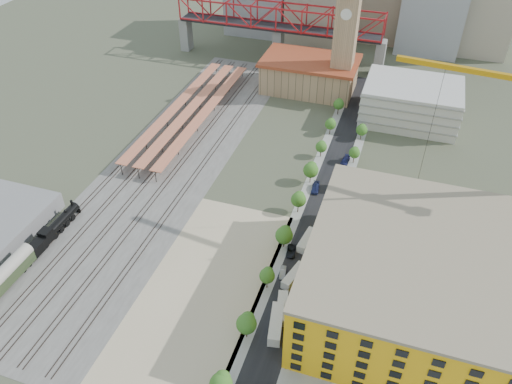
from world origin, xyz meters
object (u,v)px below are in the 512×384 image
(construction_building, at_px, (408,277))
(coach, at_px, (4,277))
(locomotive, at_px, (55,229))
(site_trailer_c, at_px, (294,276))
(site_trailer_a, at_px, (276,324))
(site_trailer_b, at_px, (282,308))
(site_trailer_d, at_px, (307,240))
(clock_tower, at_px, (347,25))

(construction_building, distance_m, coach, 95.44)
(locomotive, relative_size, site_trailer_c, 2.62)
(site_trailer_a, bearing_deg, site_trailer_b, 79.79)
(locomotive, xyz_separation_m, site_trailer_d, (66.00, 18.08, -0.93))
(construction_building, bearing_deg, site_trailer_b, -157.28)
(construction_building, relative_size, site_trailer_b, 5.74)
(site_trailer_a, distance_m, site_trailer_b, 4.83)
(site_trailer_a, xyz_separation_m, site_trailer_c, (0.00, 15.38, -0.23))
(site_trailer_b, bearing_deg, locomotive, 163.26)
(construction_building, bearing_deg, site_trailer_d, 153.38)
(locomotive, distance_m, site_trailer_c, 66.17)
(site_trailer_d, bearing_deg, site_trailer_a, -81.41)
(construction_building, bearing_deg, clock_tower, 108.78)
(coach, bearing_deg, clock_tower, 65.04)
(site_trailer_d, bearing_deg, construction_building, -18.03)
(site_trailer_a, height_order, site_trailer_c, site_trailer_a)
(locomotive, relative_size, site_trailer_b, 2.58)
(coach, bearing_deg, construction_building, 14.98)
(clock_tower, relative_size, coach, 2.75)
(site_trailer_a, bearing_deg, site_trailer_d, 79.79)
(locomotive, bearing_deg, site_trailer_d, 15.32)
(locomotive, bearing_deg, clock_tower, 61.09)
(site_trailer_c, bearing_deg, site_trailer_b, -74.22)
(site_trailer_a, bearing_deg, coach, 177.48)
(site_trailer_a, height_order, site_trailer_d, site_trailer_a)
(clock_tower, relative_size, locomotive, 2.29)
(site_trailer_b, bearing_deg, construction_building, 11.03)
(construction_building, xyz_separation_m, locomotive, (-92.00, -5.05, -7.29))
(construction_building, relative_size, site_trailer_a, 4.88)
(clock_tower, xyz_separation_m, coach, (-58.00, -124.62, -25.54))
(locomotive, relative_size, site_trailer_d, 2.61)
(site_trailer_b, bearing_deg, clock_tower, 82.44)
(site_trailer_c, relative_size, site_trailer_d, 1.00)
(clock_tower, xyz_separation_m, locomotive, (-58.00, -105.04, -26.58))
(construction_building, xyz_separation_m, site_trailer_c, (-26.00, -0.33, -8.23))
(clock_tower, xyz_separation_m, site_trailer_b, (8.00, -110.88, -27.49))
(clock_tower, height_order, site_trailer_c, clock_tower)
(site_trailer_b, bearing_deg, coach, -179.93)
(site_trailer_b, xyz_separation_m, site_trailer_d, (0.00, 23.92, -0.02))
(clock_tower, relative_size, construction_building, 1.03)
(locomotive, height_order, site_trailer_a, locomotive)
(site_trailer_a, bearing_deg, site_trailer_c, 79.79)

